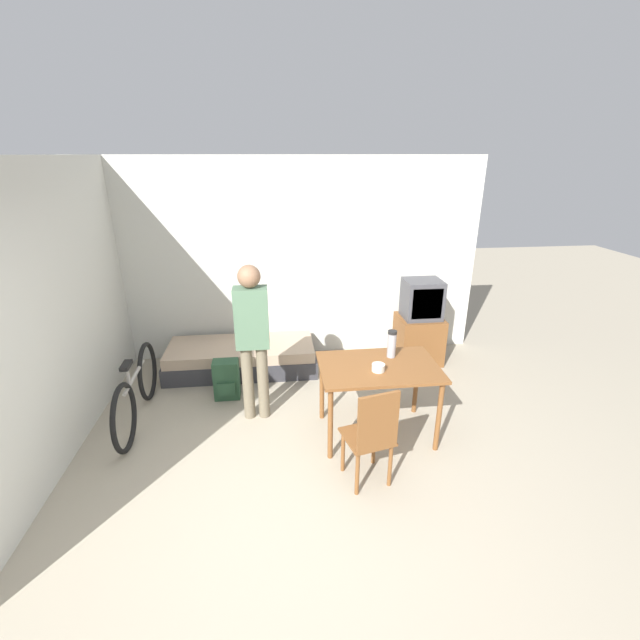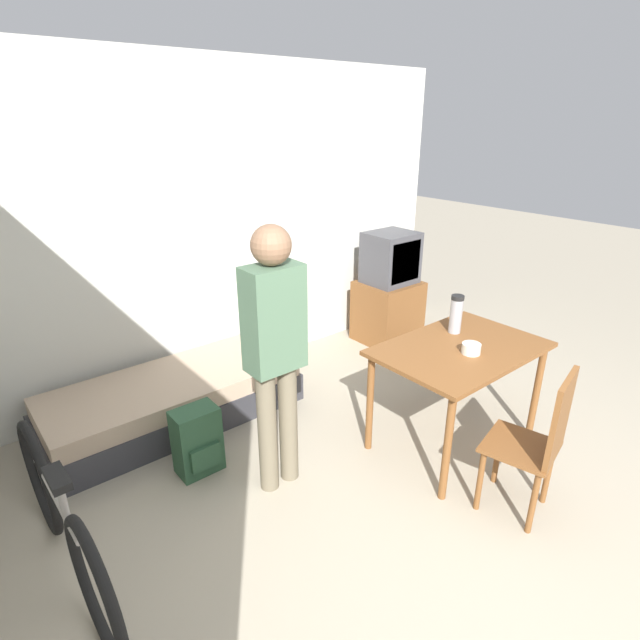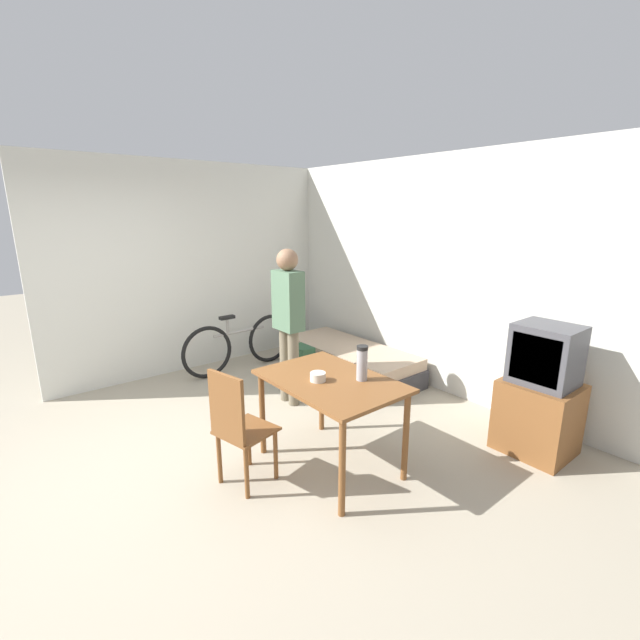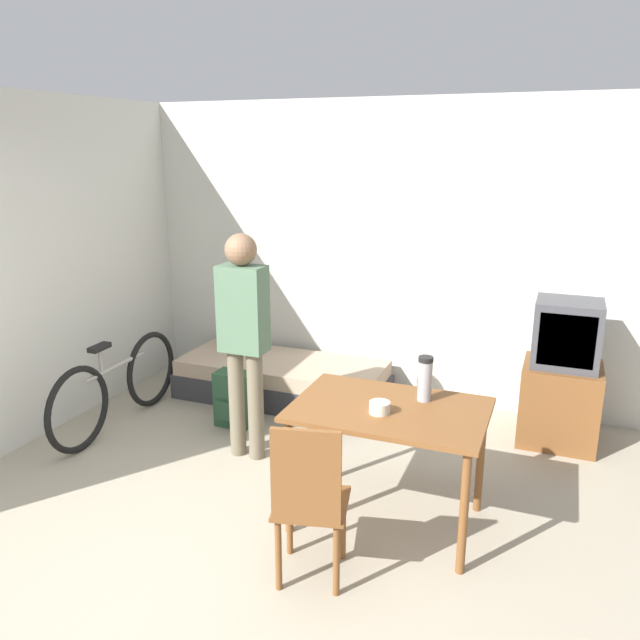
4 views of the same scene
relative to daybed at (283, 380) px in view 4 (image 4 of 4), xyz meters
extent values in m
plane|color=#9E937F|center=(0.65, -2.79, -0.18)|extent=(20.00, 20.00, 0.00)
cube|color=silver|center=(0.65, 0.51, 1.17)|extent=(5.32, 0.06, 2.70)
cube|color=silver|center=(-1.54, -1.16, 1.17)|extent=(0.06, 4.26, 2.70)
cube|color=#333338|center=(0.00, 0.00, -0.07)|extent=(1.95, 0.79, 0.23)
cube|color=tan|center=(0.00, 0.00, 0.12)|extent=(1.89, 0.77, 0.14)
cube|color=brown|center=(2.42, 0.01, 0.14)|extent=(0.59, 0.54, 0.64)
cube|color=#424247|center=(2.42, 0.01, 0.72)|extent=(0.49, 0.42, 0.52)
cube|color=black|center=(2.42, -0.19, 0.72)|extent=(0.40, 0.01, 0.40)
cube|color=brown|center=(1.45, -1.56, 0.58)|extent=(1.16, 0.79, 0.03)
cylinder|color=brown|center=(0.93, -1.90, 0.19)|extent=(0.05, 0.05, 0.75)
cylinder|color=brown|center=(1.97, -1.90, 0.19)|extent=(0.05, 0.05, 0.75)
cylinder|color=brown|center=(0.93, -1.23, 0.19)|extent=(0.05, 0.05, 0.75)
cylinder|color=brown|center=(1.97, -1.23, 0.19)|extent=(0.05, 0.05, 0.75)
cube|color=brown|center=(1.20, -2.20, 0.25)|extent=(0.47, 0.47, 0.02)
cube|color=brown|center=(1.24, -2.38, 0.52)|extent=(0.36, 0.11, 0.51)
cylinder|color=brown|center=(1.32, -2.02, 0.03)|extent=(0.04, 0.04, 0.43)
cylinder|color=brown|center=(1.02, -2.09, 0.03)|extent=(0.04, 0.04, 0.43)
cylinder|color=brown|center=(1.39, -2.32, 0.03)|extent=(0.04, 0.04, 0.43)
cylinder|color=brown|center=(1.09, -2.39, 0.03)|extent=(0.04, 0.04, 0.43)
torus|color=black|center=(-1.04, -0.57, 0.16)|extent=(0.07, 0.68, 0.68)
torus|color=black|center=(-1.02, -1.52, 0.16)|extent=(0.07, 0.68, 0.68)
cylinder|color=gray|center=(-1.03, -1.04, 0.35)|extent=(0.05, 0.74, 0.04)
cylinder|color=gray|center=(-1.03, -1.22, 0.45)|extent=(0.04, 0.04, 0.20)
cube|color=black|center=(-1.03, -1.22, 0.57)|extent=(0.08, 0.20, 0.04)
cylinder|color=#6B604C|center=(0.14, -1.12, 0.24)|extent=(0.12, 0.12, 0.85)
cylinder|color=#6B604C|center=(0.30, -1.12, 0.24)|extent=(0.12, 0.12, 0.85)
cube|color=#4C6B51|center=(0.22, -1.12, 0.98)|extent=(0.34, 0.20, 0.63)
sphere|color=#846047|center=(0.22, -1.12, 1.41)|extent=(0.23, 0.23, 0.23)
cylinder|color=#99999E|center=(1.62, -1.38, 0.74)|extent=(0.09, 0.09, 0.28)
cylinder|color=black|center=(1.62, -1.38, 0.86)|extent=(0.09, 0.09, 0.03)
cylinder|color=beige|center=(1.42, -1.66, 0.63)|extent=(0.13, 0.13, 0.07)
cube|color=#284C33|center=(-0.14, -0.68, 0.05)|extent=(0.29, 0.19, 0.47)
cube|color=#284C33|center=(-0.14, -0.79, -0.02)|extent=(0.21, 0.03, 0.17)
camera|label=1|loc=(0.45, -5.20, 2.52)|focal=24.00mm
camera|label=2|loc=(-1.25, -3.34, 2.07)|focal=28.00mm
camera|label=3|loc=(3.89, -3.64, 1.91)|focal=24.00mm
camera|label=4|loc=(2.34, -4.94, 2.12)|focal=35.00mm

